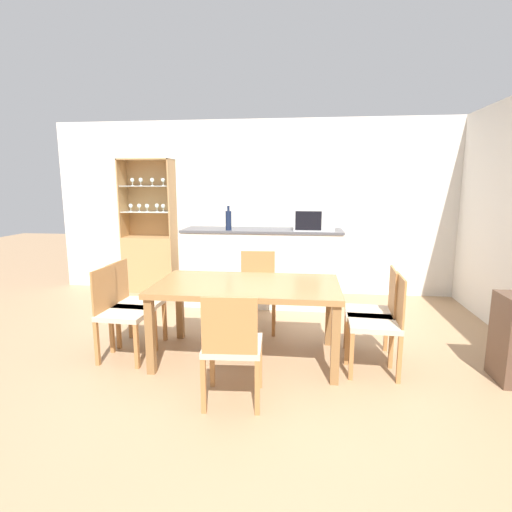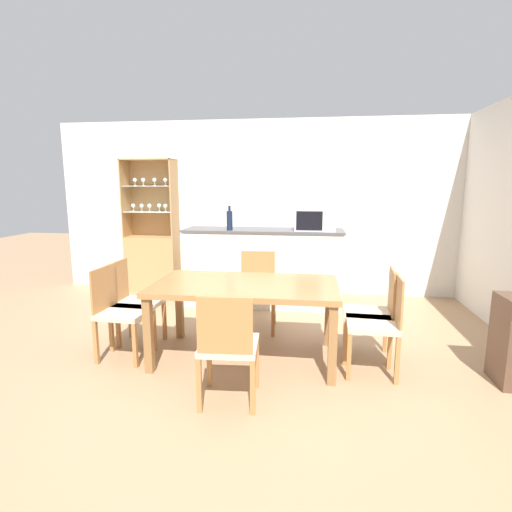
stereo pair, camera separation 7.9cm
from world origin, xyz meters
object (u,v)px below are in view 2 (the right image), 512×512
object	(u,v)px
dining_chair_head_near	(228,346)
dining_chair_side_left_near	(120,311)
wine_bottle	(230,220)
dining_table	(245,291)
dining_chair_side_left_far	(134,303)
dining_chair_side_right_far	(372,313)
dining_chair_side_right_near	(377,323)
display_cabinet	(153,253)
microwave	(315,219)
dining_chair_head_far	(257,290)

from	to	relation	value
dining_chair_head_near	dining_chair_side_left_near	world-z (taller)	same
dining_chair_head_near	wine_bottle	distance (m)	2.51
dining_table	dining_chair_side_left_far	world-z (taller)	dining_chair_side_left_far
dining_chair_side_right_far	dining_chair_side_right_near	bearing A→B (deg)	-175.47
display_cabinet	dining_chair_head_near	xyz separation A→B (m)	(1.82, -3.04, -0.14)
dining_chair_side_left_near	dining_chair_side_right_near	world-z (taller)	same
dining_chair_side_right_near	microwave	bearing A→B (deg)	18.26
dining_chair_side_right_near	dining_table	bearing A→B (deg)	85.22
dining_chair_head_near	dining_chair_side_left_far	distance (m)	1.50
dining_chair_head_near	dining_chair_side_left_near	bearing A→B (deg)	146.92
dining_chair_side_right_far	dining_chair_head_near	bearing A→B (deg)	133.35
dining_chair_head_far	microwave	bearing A→B (deg)	-127.92
dining_chair_side_left_near	wine_bottle	size ratio (longest dim) A/B	2.74
dining_chair_head_far	dining_chair_side_right_near	xyz separation A→B (m)	(1.17, -0.94, 0.00)
dining_table	microwave	size ratio (longest dim) A/B	3.29
dining_chair_side_right_near	microwave	distance (m)	2.07
dining_chair_side_right_near	microwave	size ratio (longest dim) A/B	1.69
dining_chair_head_far	wine_bottle	distance (m)	1.14
display_cabinet	dining_chair_head_near	distance (m)	3.55
dining_chair_head_near	dining_chair_side_right_near	world-z (taller)	same
dining_chair_side_right_near	dining_chair_side_left_far	bearing A→B (deg)	85.21
dining_chair_side_right_near	wine_bottle	xyz separation A→B (m)	(-1.63, 1.71, 0.72)
display_cabinet	dining_chair_head_far	distance (m)	2.32
dining_chair_side_left_far	dining_chair_head_near	bearing A→B (deg)	53.89
dining_chair_side_left_near	dining_chair_head_far	size ratio (longest dim) A/B	1.00
dining_chair_side_left_near	wine_bottle	bearing A→B (deg)	160.80
dining_table	dining_chair_head_near	xyz separation A→B (m)	(0.00, -0.80, -0.20)
dining_chair_head_far	dining_chair_side_right_near	bearing A→B (deg)	137.90
dining_chair_head_far	microwave	size ratio (longest dim) A/B	1.69
dining_chair_head_near	dining_chair_side_right_near	xyz separation A→B (m)	(1.16, 0.66, 0.00)
dining_chair_side_left_far	dining_chair_head_far	bearing A→B (deg)	122.12
dining_chair_head_far	dining_chair_head_near	bearing A→B (deg)	86.96
dining_chair_head_far	dining_chair_side_right_near	world-z (taller)	same
microwave	dining_chair_head_near	bearing A→B (deg)	-104.06
dining_chair_head_far	microwave	distance (m)	1.33
microwave	wine_bottle	xyz separation A→B (m)	(-1.10, -0.15, -0.01)
dining_chair_head_near	microwave	distance (m)	2.69
wine_bottle	dining_chair_side_left_far	bearing A→B (deg)	-116.33
display_cabinet	dining_chair_side_left_far	bearing A→B (deg)	-72.81
dining_chair_head_far	dining_chair_side_left_near	bearing A→B (deg)	35.63
dining_chair_head_near	display_cabinet	bearing A→B (deg)	117.21
dining_chair_head_near	dining_chair_side_left_far	xyz separation A→B (m)	(-1.17, 0.94, 0.00)
dining_chair_side_left_near	wine_bottle	xyz separation A→B (m)	(0.70, 1.70, 0.72)
microwave	wine_bottle	bearing A→B (deg)	-171.97
display_cabinet	dining_chair_head_far	size ratio (longest dim) A/B	2.30
dining_chair_side_right_far	dining_chair_head_far	xyz separation A→B (m)	(-1.17, 0.66, 0.00)
dining_chair_side_right_far	dining_chair_head_far	distance (m)	1.34
display_cabinet	dining_chair_side_right_near	world-z (taller)	display_cabinet
microwave	dining_chair_head_far	bearing A→B (deg)	-124.69
dining_chair_side_left_near	dining_chair_head_far	xyz separation A→B (m)	(1.16, 0.94, 0.00)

